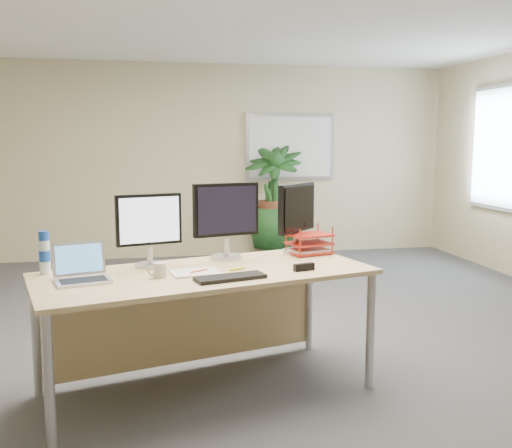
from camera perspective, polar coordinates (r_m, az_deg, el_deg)
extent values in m
plane|color=#434247|center=(4.45, 0.77, -13.20)|extent=(8.00, 8.00, 0.00)
cube|color=#C1B489|center=(8.11, -4.96, 6.26)|extent=(7.00, 0.04, 2.70)
cube|color=#B9B9BE|center=(8.28, 3.41, 7.71)|extent=(1.30, 0.03, 0.95)
cube|color=white|center=(8.26, 3.44, 7.70)|extent=(1.20, 0.01, 0.85)
cube|color=#B9B9BE|center=(7.68, 23.43, 7.00)|extent=(0.03, 1.30, 1.55)
cube|color=silver|center=(7.67, 23.31, 7.01)|extent=(0.01, 1.20, 1.45)
cube|color=#DAC180|center=(3.66, -5.04, -4.96)|extent=(2.27, 1.39, 0.03)
cube|color=#DAC180|center=(4.14, -7.01, -9.22)|extent=(1.95, 0.53, 0.66)
cylinder|color=#B6B6BB|center=(3.20, -19.98, -15.04)|extent=(0.06, 0.06, 0.78)
cylinder|color=#B6B6BB|center=(3.90, 11.36, -10.42)|extent=(0.06, 0.06, 0.78)
cylinder|color=#B6B6BB|center=(3.94, -21.15, -10.66)|extent=(0.06, 0.06, 0.78)
cylinder|color=#B6B6BB|center=(4.53, 5.32, -7.66)|extent=(0.06, 0.06, 0.78)
imported|color=#153916|center=(8.00, 1.67, 1.95)|extent=(1.11, 1.11, 1.50)
cylinder|color=#B6B6BB|center=(3.84, -10.54, -4.06)|extent=(0.20, 0.20, 0.02)
cylinder|color=#B6B6BB|center=(3.82, -10.57, -3.05)|extent=(0.04, 0.04, 0.12)
cube|color=black|center=(3.79, -10.67, 0.45)|extent=(0.43, 0.15, 0.33)
cube|color=white|center=(3.76, -10.57, 0.40)|extent=(0.38, 0.10, 0.29)
cylinder|color=#B6B6BB|center=(4.03, -2.97, -3.32)|extent=(0.22, 0.22, 0.02)
cylinder|color=#B6B6BB|center=(4.02, -2.98, -2.25)|extent=(0.04, 0.04, 0.13)
cube|color=black|center=(3.98, -3.01, 1.45)|extent=(0.47, 0.16, 0.37)
cube|color=black|center=(3.95, -2.86, 1.41)|extent=(0.42, 0.12, 0.33)
cylinder|color=#B6B6BB|center=(4.26, 4.05, -2.71)|extent=(0.21, 0.21, 0.02)
cylinder|color=#B6B6BB|center=(4.24, 4.06, -1.74)|extent=(0.04, 0.04, 0.13)
cube|color=black|center=(4.21, 4.09, 1.63)|extent=(0.35, 0.36, 0.36)
cube|color=black|center=(4.19, 4.40, 1.60)|extent=(0.30, 0.30, 0.31)
cube|color=silver|center=(3.50, -16.90, -5.49)|extent=(0.35, 0.28, 0.02)
cube|color=black|center=(3.49, -16.88, -5.37)|extent=(0.29, 0.20, 0.00)
cube|color=silver|center=(3.61, -17.30, -3.30)|extent=(0.31, 0.13, 0.20)
cube|color=#5595DC|center=(3.60, -17.29, -3.32)|extent=(0.27, 0.11, 0.16)
cube|color=black|center=(3.43, -2.59, -5.37)|extent=(0.45, 0.25, 0.02)
cylinder|color=silver|center=(3.52, -9.58, -4.57)|extent=(0.08, 0.08, 0.09)
torus|color=silver|center=(3.52, -10.32, -4.59)|extent=(0.06, 0.03, 0.06)
cube|color=white|center=(3.60, -6.11, -4.84)|extent=(0.33, 0.27, 0.01)
cylinder|color=#E95819|center=(3.59, -5.71, -4.67)|extent=(0.11, 0.08, 0.01)
cylinder|color=#F9F21A|center=(3.68, -1.89, -4.50)|extent=(0.11, 0.05, 0.02)
cylinder|color=white|center=(3.78, -20.36, -3.14)|extent=(0.07, 0.07, 0.21)
cylinder|color=#1848B9|center=(3.75, -20.47, -1.11)|extent=(0.06, 0.06, 0.06)
cylinder|color=#1848B9|center=(3.77, -20.37, -3.00)|extent=(0.07, 0.07, 0.07)
cube|color=#B22115|center=(4.21, 5.32, -2.79)|extent=(0.35, 0.30, 0.01)
cube|color=#B22115|center=(4.20, 5.33, -1.94)|extent=(0.35, 0.30, 0.01)
cube|color=#B22115|center=(4.19, 5.34, -1.08)|extent=(0.35, 0.30, 0.01)
cube|color=white|center=(4.21, 5.32, -2.61)|extent=(0.31, 0.26, 0.02)
cube|color=black|center=(3.67, 4.82, -4.31)|extent=(0.14, 0.07, 0.05)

